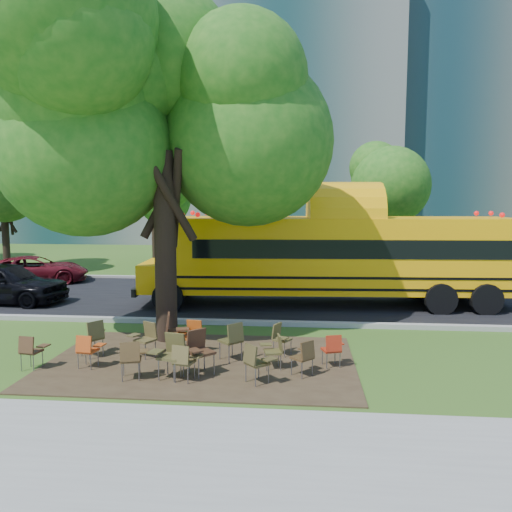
# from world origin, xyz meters

# --- Properties ---
(ground) EXTENTS (160.00, 160.00, 0.00)m
(ground) POSITION_xyz_m (0.00, 0.00, 0.00)
(ground) COLOR #32581B
(ground) RESTS_ON ground
(sidewalk) EXTENTS (60.00, 4.00, 0.04)m
(sidewalk) POSITION_xyz_m (0.00, -5.00, 0.02)
(sidewalk) COLOR gray
(sidewalk) RESTS_ON ground
(dirt_patch) EXTENTS (7.00, 4.50, 0.03)m
(dirt_patch) POSITION_xyz_m (1.00, -0.50, 0.01)
(dirt_patch) COLOR #382819
(dirt_patch) RESTS_ON ground
(asphalt_road) EXTENTS (80.00, 8.00, 0.04)m
(asphalt_road) POSITION_xyz_m (0.00, 7.00, 0.02)
(asphalt_road) COLOR black
(asphalt_road) RESTS_ON ground
(kerb_near) EXTENTS (80.00, 0.25, 0.14)m
(kerb_near) POSITION_xyz_m (0.00, 3.00, 0.07)
(kerb_near) COLOR gray
(kerb_near) RESTS_ON ground
(kerb_far) EXTENTS (80.00, 0.25, 0.14)m
(kerb_far) POSITION_xyz_m (0.00, 11.10, 0.07)
(kerb_far) COLOR gray
(kerb_far) RESTS_ON ground
(building_main) EXTENTS (38.00, 16.00, 22.00)m
(building_main) POSITION_xyz_m (-8.00, 36.00, 11.00)
(building_main) COLOR slate
(building_main) RESTS_ON ground
(bg_tree_0) EXTENTS (5.20, 5.20, 7.18)m
(bg_tree_0) POSITION_xyz_m (-12.00, 13.00, 4.57)
(bg_tree_0) COLOR black
(bg_tree_0) RESTS_ON ground
(bg_tree_2) EXTENTS (4.80, 4.80, 6.62)m
(bg_tree_2) POSITION_xyz_m (-5.00, 16.00, 4.21)
(bg_tree_2) COLOR black
(bg_tree_2) RESTS_ON ground
(bg_tree_3) EXTENTS (5.60, 5.60, 7.84)m
(bg_tree_3) POSITION_xyz_m (8.00, 14.00, 5.03)
(bg_tree_3) COLOR black
(bg_tree_3) RESTS_ON ground
(main_tree) EXTENTS (7.20, 7.20, 9.64)m
(main_tree) POSITION_xyz_m (-0.26, 1.19, 6.02)
(main_tree) COLOR black
(main_tree) RESTS_ON ground
(school_bus) EXTENTS (12.81, 3.46, 3.10)m
(school_bus) POSITION_xyz_m (4.59, 5.99, 1.79)
(school_bus) COLOR #FFAB08
(school_bus) RESTS_ON ground
(chair_0) EXTENTS (0.56, 0.46, 0.79)m
(chair_0) POSITION_xyz_m (-2.60, -1.36, 0.49)
(chair_0) COLOR #4B2E1A
(chair_0) RESTS_ON ground
(chair_1) EXTENTS (0.55, 0.46, 0.79)m
(chair_1) POSITION_xyz_m (-1.39, -1.19, 0.49)
(chair_1) COLOR #BD4414
(chair_1) RESTS_ON ground
(chair_2) EXTENTS (0.58, 0.62, 0.86)m
(chair_2) POSITION_xyz_m (-0.18, -1.78, 0.53)
(chair_2) COLOR #4D371B
(chair_2) RESTS_ON ground
(chair_3) EXTENTS (0.72, 0.56, 0.96)m
(chair_3) POSITION_xyz_m (0.59, -1.60, 0.59)
(chair_3) COLOR #49421F
(chair_3) RESTS_ON ground
(chair_4) EXTENTS (0.60, 0.47, 0.81)m
(chair_4) POSITION_xyz_m (0.91, -1.79, 0.50)
(chair_4) COLOR brown
(chair_4) RESTS_ON ground
(chair_5) EXTENTS (0.66, 0.83, 0.97)m
(chair_5) POSITION_xyz_m (1.12, -1.32, 0.60)
(chair_5) COLOR #422717
(chair_5) RESTS_ON ground
(chair_6) EXTENTS (0.55, 0.53, 0.78)m
(chair_6) POSITION_xyz_m (2.71, -0.81, 0.48)
(chair_6) COLOR #4A4420
(chair_6) RESTS_ON ground
(chair_7) EXTENTS (0.72, 0.57, 0.85)m
(chair_7) POSITION_xyz_m (2.38, -1.77, 0.52)
(chair_7) COLOR #443B1D
(chair_7) RESTS_ON ground
(chair_8) EXTENTS (0.61, 0.77, 0.91)m
(chair_8) POSITION_xyz_m (-1.59, -0.38, 0.56)
(chair_8) COLOR #4F4C22
(chair_8) RESTS_ON ground
(chair_9) EXTENTS (0.70, 0.55, 0.84)m
(chair_9) POSITION_xyz_m (-0.37, -0.26, 0.52)
(chair_9) COLOR #4E4322
(chair_9) RESTS_ON ground
(chair_10) EXTENTS (0.70, 0.66, 0.97)m
(chair_10) POSITION_xyz_m (0.18, 0.20, 0.60)
(chair_10) COLOR #4B2D1A
(chair_10) RESTS_ON ground
(chair_11) EXTENTS (0.63, 0.79, 0.92)m
(chair_11) POSITION_xyz_m (1.72, -0.34, 0.57)
(chair_11) COLOR #433E1D
(chair_11) RESTS_ON ground
(chair_12) EXTENTS (0.51, 0.65, 0.78)m
(chair_12) POSITION_xyz_m (2.79, 0.17, 0.48)
(chair_12) COLOR #4F4722
(chair_12) RESTS_ON ground
(chair_13) EXTENTS (0.53, 0.58, 0.78)m
(chair_13) POSITION_xyz_m (3.99, -0.61, 0.48)
(chair_13) COLOR #A72711
(chair_13) RESTS_ON ground
(chair_14) EXTENTS (0.54, 0.68, 0.80)m
(chair_14) POSITION_xyz_m (3.36, -1.23, 0.49)
(chair_14) COLOR #473019
(chair_14) RESTS_ON ground
(chair_15) EXTENTS (0.61, 0.49, 0.83)m
(chair_15) POSITION_xyz_m (0.65, 0.07, 0.51)
(chair_15) COLOR #AF4912
(chair_15) RESTS_ON ground
(black_car) EXTENTS (4.58, 2.09, 1.52)m
(black_car) POSITION_xyz_m (-7.33, 5.23, 0.76)
(black_car) COLOR black
(black_car) RESTS_ON ground
(bg_car_red) EXTENTS (4.88, 3.51, 1.24)m
(bg_car_red) POSITION_xyz_m (-8.44, 9.37, 0.62)
(bg_car_red) COLOR #5C0F18
(bg_car_red) RESTS_ON ground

